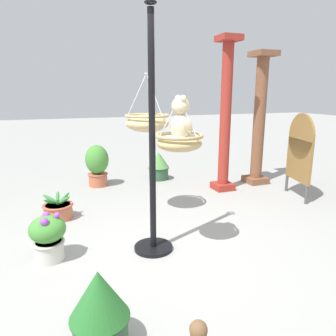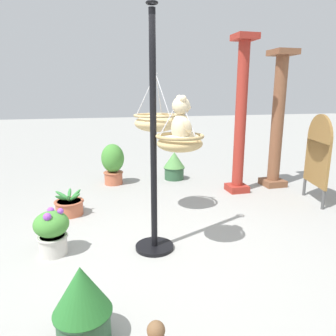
# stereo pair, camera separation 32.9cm
# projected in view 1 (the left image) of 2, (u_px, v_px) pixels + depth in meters

# --- Properties ---
(ground_plane) EXTENTS (40.00, 40.00, 0.00)m
(ground_plane) POSITION_uv_depth(u_px,v_px,m) (161.00, 255.00, 3.49)
(ground_plane) COLOR #9E9E99
(display_pole_central) EXTENTS (0.44, 0.44, 2.62)m
(display_pole_central) POSITION_uv_depth(u_px,v_px,m) (153.00, 180.00, 3.44)
(display_pole_central) COLOR black
(display_pole_central) RESTS_ON ground
(hanging_basket_with_teddy) EXTENTS (0.51, 0.51, 0.56)m
(hanging_basket_with_teddy) POSITION_uv_depth(u_px,v_px,m) (179.00, 142.00, 3.28)
(hanging_basket_with_teddy) COLOR tan
(teddy_bear) EXTENTS (0.33, 0.29, 0.48)m
(teddy_bear) POSITION_uv_depth(u_px,v_px,m) (182.00, 122.00, 3.24)
(teddy_bear) COLOR beige
(hanging_basket_left_high) EXTENTS (0.62, 0.62, 0.79)m
(hanging_basket_left_high) POSITION_uv_depth(u_px,v_px,m) (147.00, 122.00, 4.32)
(hanging_basket_left_high) COLOR tan
(greenhouse_pillar_left) EXTENTS (0.42, 0.42, 2.50)m
(greenhouse_pillar_left) POSITION_uv_depth(u_px,v_px,m) (259.00, 122.00, 6.03)
(greenhouse_pillar_left) COLOR brown
(greenhouse_pillar_left) RESTS_ON ground
(greenhouse_pillar_right) EXTENTS (0.37, 0.37, 2.70)m
(greenhouse_pillar_right) POSITION_uv_depth(u_px,v_px,m) (225.00, 119.00, 5.57)
(greenhouse_pillar_right) COLOR #9E2D23
(greenhouse_pillar_right) RESTS_ON ground
(potted_plant_fern_front) EXTENTS (0.44, 0.44, 0.57)m
(potted_plant_fern_front) POSITION_uv_depth(u_px,v_px,m) (159.00, 165.00, 6.50)
(potted_plant_fern_front) COLOR #2D5638
(potted_plant_fern_front) RESTS_ON ground
(potted_plant_tall_leafy) EXTENTS (0.42, 0.42, 0.60)m
(potted_plant_tall_leafy) POSITION_uv_depth(u_px,v_px,m) (100.00, 309.00, 2.16)
(potted_plant_tall_leafy) COLOR #2D5638
(potted_plant_tall_leafy) RESTS_ON ground
(potted_plant_bushy_green) EXTENTS (0.44, 0.44, 0.80)m
(potted_plant_bushy_green) POSITION_uv_depth(u_px,v_px,m) (97.00, 164.00, 6.00)
(potted_plant_bushy_green) COLOR #BC6042
(potted_plant_bushy_green) RESTS_ON ground
(potted_plant_small_succulent) EXTENTS (0.45, 0.43, 0.37)m
(potted_plant_small_succulent) POSITION_uv_depth(u_px,v_px,m) (58.00, 209.00, 4.48)
(potted_plant_small_succulent) COLOR #BC6042
(potted_plant_small_succulent) RESTS_ON ground
(potted_plant_conical_shrub) EXTENTS (0.38, 0.38, 0.53)m
(potted_plant_conical_shrub) POSITION_uv_depth(u_px,v_px,m) (48.00, 236.00, 3.34)
(potted_plant_conical_shrub) COLOR beige
(potted_plant_conical_shrub) RESTS_ON ground
(display_sign_board) EXTENTS (0.75, 0.22, 1.44)m
(display_sign_board) POSITION_uv_depth(u_px,v_px,m) (300.00, 149.00, 5.24)
(display_sign_board) COLOR olive
(display_sign_board) RESTS_ON ground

